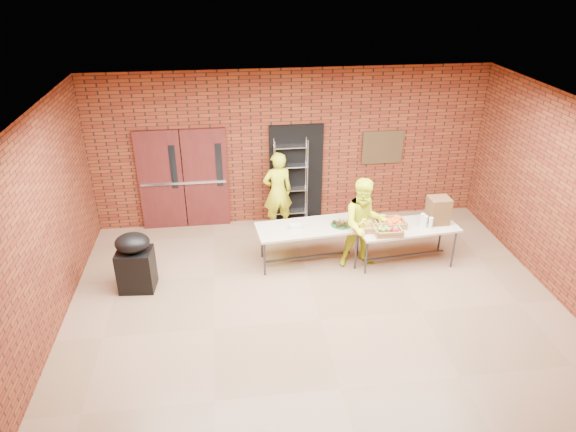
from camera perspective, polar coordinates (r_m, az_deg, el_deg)
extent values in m
cube|color=brown|center=(8.24, 3.62, -11.54)|extent=(8.00, 7.00, 0.04)
cube|color=silver|center=(6.71, 4.43, 10.61)|extent=(8.00, 7.00, 0.04)
cube|color=maroon|center=(10.51, 0.33, 7.59)|extent=(8.00, 0.04, 3.20)
cube|color=maroon|center=(7.70, -26.89, -3.27)|extent=(0.04, 7.00, 3.20)
cube|color=#4C1715|center=(10.64, -13.94, 3.82)|extent=(0.88, 0.08, 2.10)
cube|color=#4C1715|center=(10.56, -9.09, 4.13)|extent=(0.88, 0.08, 2.10)
cube|color=black|center=(10.45, -12.62, 5.32)|extent=(0.12, 0.02, 0.90)
cube|color=black|center=(10.40, -7.67, 5.64)|extent=(0.12, 0.02, 0.90)
cube|color=#B2B3B9|center=(10.56, -11.52, 3.60)|extent=(1.70, 0.04, 0.05)
cube|color=black|center=(10.67, 0.90, 4.72)|extent=(1.10, 0.06, 2.10)
cube|color=#3D2F18|center=(10.87, 10.45, 7.52)|extent=(0.85, 0.04, 0.70)
cube|color=#BEAF91|center=(9.20, 2.27, -1.30)|extent=(1.91, 0.94, 0.04)
cube|color=#323237|center=(9.51, 2.21, -4.57)|extent=(1.64, 0.20, 0.03)
cylinder|color=#323237|center=(9.57, -2.94, -2.73)|extent=(0.04, 0.04, 0.72)
cylinder|color=#323237|center=(9.81, 6.69, -2.10)|extent=(0.04, 0.04, 0.72)
cylinder|color=#323237|center=(9.04, -2.62, -4.66)|extent=(0.04, 0.04, 0.72)
cylinder|color=#323237|center=(9.29, 7.56, -3.94)|extent=(0.04, 0.04, 0.72)
cube|color=#BEAF91|center=(9.49, 13.07, -1.20)|extent=(1.88, 0.92, 0.04)
cube|color=#323237|center=(9.79, 12.70, -4.32)|extent=(1.61, 0.19, 0.03)
cylinder|color=#323237|center=(9.69, 7.77, -2.61)|extent=(0.04, 0.04, 0.70)
cylinder|color=#323237|center=(10.20, 16.57, -1.95)|extent=(0.04, 0.04, 0.70)
cylinder|color=#323237|center=(9.19, 8.70, -4.46)|extent=(0.04, 0.04, 0.70)
cylinder|color=#323237|center=(9.73, 17.90, -3.66)|extent=(0.04, 0.04, 0.70)
cube|color=olive|center=(9.21, 8.57, -1.31)|extent=(0.46, 0.35, 0.07)
cube|color=olive|center=(9.41, 11.40, -0.88)|extent=(0.48, 0.37, 0.07)
cube|color=olive|center=(9.14, 10.99, -1.72)|extent=(0.47, 0.37, 0.07)
cylinder|color=#144B1C|center=(9.29, 5.92, -0.96)|extent=(0.37, 0.37, 0.01)
cube|color=silver|center=(9.13, 0.81, -1.14)|extent=(0.20, 0.13, 0.07)
cube|color=brown|center=(9.65, 16.35, 0.61)|extent=(0.37, 0.33, 0.49)
cylinder|color=silver|center=(9.47, 15.02, -0.60)|extent=(0.07, 0.07, 0.22)
cylinder|color=silver|center=(9.46, 15.58, -0.76)|extent=(0.07, 0.07, 0.22)
cylinder|color=silver|center=(9.48, 14.71, -0.44)|extent=(0.08, 0.08, 0.25)
cube|color=black|center=(9.06, -16.49, -5.74)|extent=(0.62, 0.52, 0.74)
ellipsoid|color=black|center=(8.80, -16.93, -2.85)|extent=(0.61, 0.53, 0.32)
imported|color=#E0F01A|center=(10.37, -1.16, 2.73)|extent=(0.67, 0.50, 1.67)
imported|color=#E0F01A|center=(9.21, 8.45, -0.83)|extent=(0.83, 0.65, 1.69)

